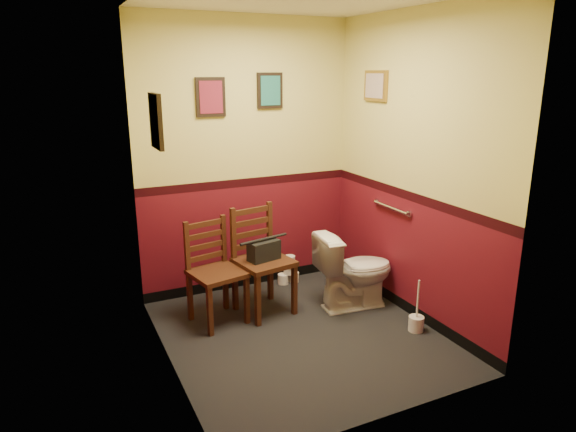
% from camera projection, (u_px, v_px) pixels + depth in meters
% --- Properties ---
extents(floor, '(2.20, 2.40, 0.00)m').
position_uv_depth(floor, '(301.00, 335.00, 4.40)').
color(floor, black).
rests_on(floor, ground).
extents(wall_back, '(2.20, 0.00, 2.70)m').
position_uv_depth(wall_back, '(247.00, 158.00, 5.07)').
color(wall_back, '#590E1A').
rests_on(wall_back, ground).
extents(wall_front, '(2.20, 0.00, 2.70)m').
position_uv_depth(wall_front, '(395.00, 219.00, 2.99)').
color(wall_front, '#590E1A').
rests_on(wall_front, ground).
extents(wall_left, '(0.00, 2.40, 2.70)m').
position_uv_depth(wall_left, '(161.00, 195.00, 3.57)').
color(wall_left, '#590E1A').
rests_on(wall_left, ground).
extents(wall_right, '(0.00, 2.40, 2.70)m').
position_uv_depth(wall_right, '(414.00, 170.00, 4.49)').
color(wall_right, '#590E1A').
rests_on(wall_right, ground).
extents(grab_bar, '(0.05, 0.56, 0.06)m').
position_uv_depth(grab_bar, '(391.00, 208.00, 4.80)').
color(grab_bar, silver).
rests_on(grab_bar, wall_right).
extents(framed_print_back_a, '(0.28, 0.04, 0.36)m').
position_uv_depth(framed_print_back_a, '(211.00, 97.00, 4.74)').
color(framed_print_back_a, black).
rests_on(framed_print_back_a, wall_back).
extents(framed_print_back_b, '(0.26, 0.04, 0.34)m').
position_uv_depth(framed_print_back_b, '(270.00, 91.00, 4.98)').
color(framed_print_back_b, black).
rests_on(framed_print_back_b, wall_back).
extents(framed_print_left, '(0.04, 0.30, 0.38)m').
position_uv_depth(framed_print_left, '(156.00, 121.00, 3.53)').
color(framed_print_left, black).
rests_on(framed_print_left, wall_left).
extents(framed_print_right, '(0.04, 0.34, 0.28)m').
position_uv_depth(framed_print_right, '(376.00, 86.00, 4.81)').
color(framed_print_right, olive).
rests_on(framed_print_right, wall_right).
extents(toilet, '(0.78, 0.49, 0.73)m').
position_uv_depth(toilet, '(355.00, 271.00, 4.85)').
color(toilet, white).
rests_on(toilet, floor).
extents(toilet_brush, '(0.13, 0.13, 0.47)m').
position_uv_depth(toilet_brush, '(416.00, 323.00, 4.46)').
color(toilet_brush, silver).
rests_on(toilet_brush, floor).
extents(chair_left, '(0.51, 0.51, 0.93)m').
position_uv_depth(chair_left, '(215.00, 272.00, 4.55)').
color(chair_left, '#412113').
rests_on(chair_left, floor).
extents(chair_right, '(0.54, 0.54, 0.99)m').
position_uv_depth(chair_right, '(261.00, 260.00, 4.73)').
color(chair_right, '#412113').
rests_on(chair_right, floor).
extents(handbag, '(0.31, 0.20, 0.21)m').
position_uv_depth(handbag, '(264.00, 250.00, 4.67)').
color(handbag, black).
rests_on(handbag, chair_right).
extents(tp_stack, '(0.24, 0.15, 0.31)m').
position_uv_depth(tp_stack, '(289.00, 271.00, 5.45)').
color(tp_stack, silver).
rests_on(tp_stack, floor).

